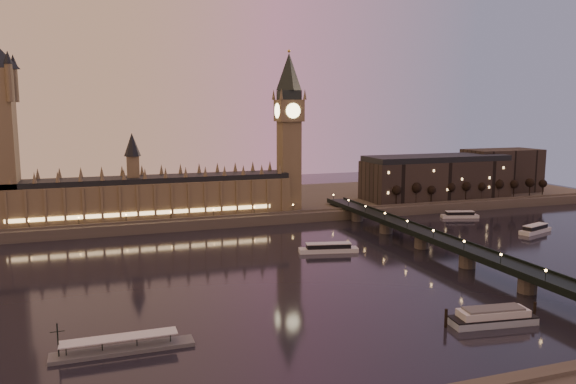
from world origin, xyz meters
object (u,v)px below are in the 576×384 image
cruise_boat_b (460,215)px  pontoon_pier (123,348)px  moored_barge (493,317)px  cruise_boat_a (328,248)px

cruise_boat_b → pontoon_pier: 266.00m
pontoon_pier → cruise_boat_b: bearing=32.5°
moored_barge → pontoon_pier: pontoon_pier is taller
cruise_boat_a → pontoon_pier: (-105.25, -87.96, -0.91)m
cruise_boat_a → cruise_boat_b: cruise_boat_a is taller
cruise_boat_a → pontoon_pier: size_ratio=0.73×
cruise_boat_a → moored_barge: bearing=-70.0°
moored_barge → cruise_boat_b: bearing=64.5°
cruise_boat_a → cruise_boat_b: (119.15, 54.87, -0.12)m
cruise_boat_a → pontoon_pier: pontoon_pier is taller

